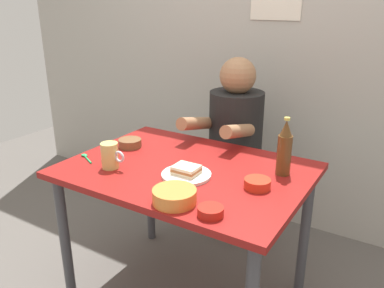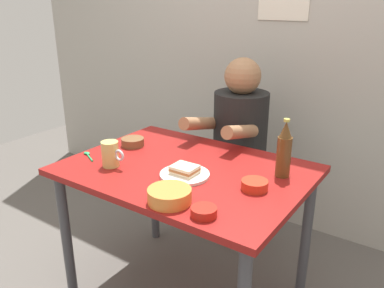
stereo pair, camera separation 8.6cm
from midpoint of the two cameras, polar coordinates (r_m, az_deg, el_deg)
wall_back at (r=2.61m, az=14.08°, el=15.94°), size 4.40×0.09×2.60m
dining_table at (r=1.85m, az=0.46°, el=-6.07°), size 1.10×0.80×0.74m
stool at (r=2.50m, az=7.66°, el=-6.59°), size 0.34×0.34×0.45m
person_seated at (r=2.33m, az=8.00°, el=2.48°), size 0.33×0.56×0.72m
plate_orange at (r=1.72m, az=0.36°, el=-4.51°), size 0.22×0.22×0.01m
sandwich at (r=1.71m, az=0.37°, el=-3.75°), size 0.11×0.09×0.04m
beer_mug at (r=1.84m, az=-10.46°, el=-1.45°), size 0.13×0.08×0.12m
beer_bottle at (r=1.74m, az=14.67°, el=-0.96°), size 0.06×0.06×0.26m
sambal_bowl_red at (r=1.42m, az=3.51°, el=-9.78°), size 0.10×0.10×0.03m
sauce_bowl_chili at (r=1.63m, az=10.62°, el=-5.85°), size 0.11×0.11×0.04m
soup_bowl_orange at (r=1.50m, az=-1.65°, el=-7.45°), size 0.17×0.17×0.05m
condiment_bowl_brown at (r=2.09m, az=-7.48°, el=0.34°), size 0.12×0.12×0.04m
spoon at (r=2.00m, az=-13.75°, el=-1.55°), size 0.12×0.07×0.01m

